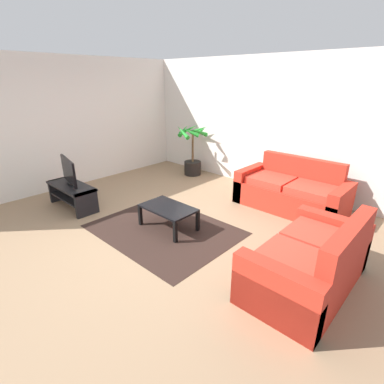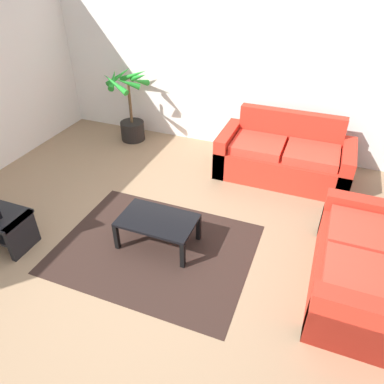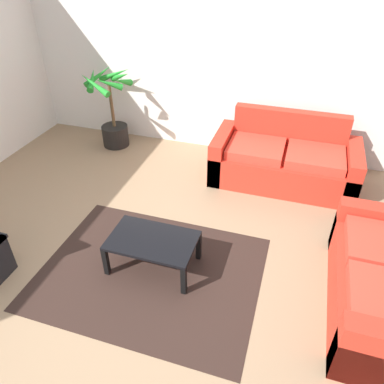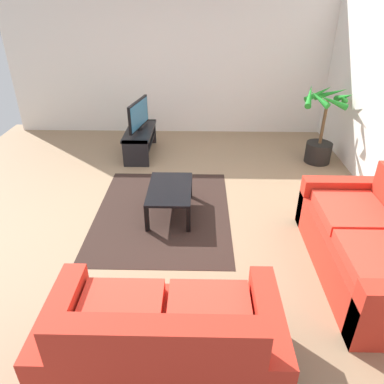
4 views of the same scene
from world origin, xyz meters
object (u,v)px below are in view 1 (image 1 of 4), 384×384
couch_loveseat (309,264)px  potted_palm (192,154)px  tv_stand (72,193)px  coffee_table (168,210)px  tv (69,171)px  couch_main (291,193)px

couch_loveseat → potted_palm: size_ratio=1.36×
couch_loveseat → tv_stand: bearing=-169.3°
couch_loveseat → potted_palm: (-3.84, 2.20, 0.21)m
tv_stand → coffee_table: tv_stand is taller
tv_stand → couch_loveseat: bearing=10.7°
tv_stand → tv: 0.41m
tv → couch_loveseat: bearing=10.7°
couch_main → coffee_table: couch_main is taller
tv → potted_palm: (0.26, 2.98, -0.19)m
potted_palm → coffee_table: bearing=-54.9°
coffee_table → potted_palm: size_ratio=0.71×
couch_loveseat → tv: tv is taller
couch_main → tv: bearing=-137.6°
tv_stand → potted_palm: bearing=85.0°
couch_loveseat → tv: 4.19m
tv → coffee_table: tv is taller
tv → potted_palm: 2.99m
tv_stand → potted_palm: potted_palm is taller
couch_loveseat → tv: (-4.10, -0.77, 0.40)m
couch_loveseat → potted_palm: potted_palm is taller
tv → coffee_table: bearing=19.0°
couch_loveseat → couch_main: bearing=120.4°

